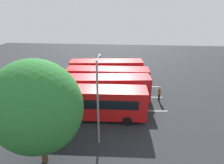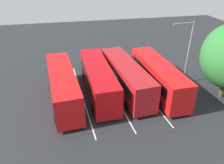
{
  "view_description": "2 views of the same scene",
  "coord_description": "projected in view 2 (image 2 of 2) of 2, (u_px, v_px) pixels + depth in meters",
  "views": [
    {
      "loc": [
        2.54,
        -22.12,
        11.03
      ],
      "look_at": [
        0.63,
        0.5,
        1.89
      ],
      "focal_mm": 30.96,
      "sensor_mm": 36.0,
      "label": 1
    },
    {
      "loc": [
        -20.28,
        4.49,
        12.64
      ],
      "look_at": [
        -1.17,
        0.32,
        1.91
      ],
      "focal_mm": 34.64,
      "sensor_mm": 36.0,
      "label": 2
    }
  ],
  "objects": [
    {
      "name": "bus_center_right",
      "position": [
        98.0,
        79.0,
        23.12
      ],
      "size": [
        10.75,
        2.82,
        3.32
      ],
      "rotation": [
        0.0,
        0.0,
        0.03
      ],
      "color": "#B70C11",
      "rests_on": "ground"
    },
    {
      "name": "lane_stripe_outer_left",
      "position": [
        142.0,
        88.0,
        24.93
      ],
      "size": [
        14.28,
        1.09,
        0.01
      ],
      "primitive_type": "cube",
      "rotation": [
        0.0,
        0.0,
        0.07
      ],
      "color": "silver",
      "rests_on": "ground"
    },
    {
      "name": "bus_far_left",
      "position": [
        158.0,
        76.0,
        23.69
      ],
      "size": [
        10.76,
        2.85,
        3.32
      ],
      "rotation": [
        0.0,
        0.0,
        0.03
      ],
      "color": "red",
      "rests_on": "ground"
    },
    {
      "name": "lane_stripe_inner_left",
      "position": [
        113.0,
        92.0,
        24.28
      ],
      "size": [
        14.28,
        1.09,
        0.01
      ],
      "primitive_type": "cube",
      "rotation": [
        0.0,
        0.0,
        0.07
      ],
      "color": "silver",
      "rests_on": "ground"
    },
    {
      "name": "lane_stripe_inner_right",
      "position": [
        82.0,
        95.0,
        23.64
      ],
      "size": [
        14.28,
        1.09,
        0.01
      ],
      "primitive_type": "cube",
      "rotation": [
        0.0,
        0.0,
        0.07
      ],
      "color": "silver",
      "rests_on": "ground"
    },
    {
      "name": "bus_center_left",
      "position": [
        126.0,
        76.0,
        23.62
      ],
      "size": [
        10.86,
        3.45,
        3.32
      ],
      "rotation": [
        0.0,
        0.0,
        0.1
      ],
      "color": "#AD191E",
      "rests_on": "ground"
    },
    {
      "name": "ground_plane",
      "position": [
        113.0,
        92.0,
        24.29
      ],
      "size": [
        69.77,
        69.77,
        0.0
      ],
      "primitive_type": "plane",
      "color": "#232628"
    },
    {
      "name": "pedestrian",
      "position": [
        106.0,
        60.0,
        29.43
      ],
      "size": [
        0.44,
        0.44,
        1.83
      ],
      "rotation": [
        0.0,
        0.0,
        3.7
      ],
      "color": "#232833",
      "rests_on": "ground"
    },
    {
      "name": "bus_far_right",
      "position": [
        63.0,
        85.0,
        21.94
      ],
      "size": [
        10.86,
        3.42,
        3.32
      ],
      "rotation": [
        0.0,
        0.0,
        0.09
      ],
      "color": "red",
      "rests_on": "ground"
    },
    {
      "name": "street_lamp",
      "position": [
        187.0,
        49.0,
        24.11
      ],
      "size": [
        0.26,
        2.41,
        7.31
      ],
      "rotation": [
        0.0,
        0.0,
        1.61
      ],
      "color": "gray",
      "rests_on": "ground"
    }
  ]
}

